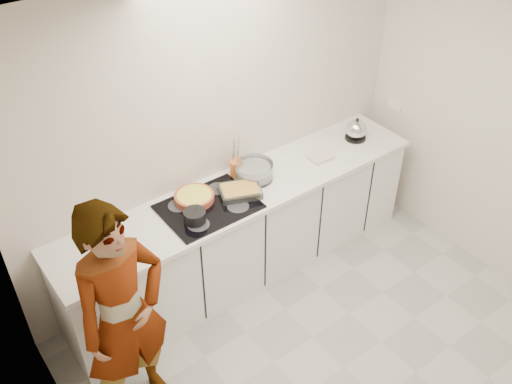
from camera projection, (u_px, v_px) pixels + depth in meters
floor at (344, 367)px, 4.31m from camera, size 3.60×3.20×0.00m
ceiling at (395, 38)px, 2.73m from camera, size 3.60×3.20×0.00m
wall_back at (220, 131)px, 4.54m from camera, size 3.60×0.00×2.60m
base_cabinets at (245, 234)px, 4.86m from camera, size 3.20×0.58×0.87m
countertop at (244, 192)px, 4.58m from camera, size 3.24×0.64×0.04m
hob at (209, 207)px, 4.39m from camera, size 0.72×0.54×0.01m
tart_dish at (194, 197)px, 4.43m from camera, size 0.42×0.42×0.05m
saucepan at (195, 216)px, 4.21m from camera, size 0.20×0.20×0.16m
baking_dish at (240, 191)px, 4.48m from camera, size 0.38×0.33×0.06m
mixing_bowl at (254, 172)px, 4.65m from camera, size 0.34×0.34×0.14m
tea_towel at (321, 157)px, 4.91m from camera, size 0.21×0.16×0.03m
kettle at (356, 130)px, 5.12m from camera, size 0.19×0.19×0.21m
utensil_crock at (237, 168)px, 4.69m from camera, size 0.13×0.13×0.14m
cook at (124, 317)px, 3.58m from camera, size 0.70×0.52×1.75m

